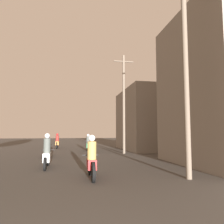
{
  "coord_description": "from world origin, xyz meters",
  "views": [
    {
      "loc": [
        0.68,
        -0.64,
        1.65
      ],
      "look_at": [
        4.06,
        17.04,
        3.31
      ],
      "focal_mm": 35.0,
      "sensor_mm": 36.0,
      "label": 1
    }
  ],
  "objects_px": {
    "motorcycle_white": "(47,154)",
    "motorcycle_orange": "(57,142)",
    "utility_pole_far": "(124,101)",
    "motorcycle_red": "(92,161)",
    "building_right_near": "(218,88)",
    "motorcycle_green": "(88,144)",
    "utility_pole_near": "(185,63)",
    "motorcycle_black": "(48,148)",
    "building_right_far": "(150,120)"
  },
  "relations": [
    {
      "from": "motorcycle_red",
      "to": "building_right_near",
      "type": "height_order",
      "value": "building_right_near"
    },
    {
      "from": "motorcycle_white",
      "to": "motorcycle_orange",
      "type": "relative_size",
      "value": 0.95
    },
    {
      "from": "motorcycle_red",
      "to": "motorcycle_green",
      "type": "relative_size",
      "value": 1.01
    },
    {
      "from": "utility_pole_far",
      "to": "motorcycle_red",
      "type": "bearing_deg",
      "value": -111.23
    },
    {
      "from": "utility_pole_near",
      "to": "motorcycle_black",
      "type": "bearing_deg",
      "value": 125.48
    },
    {
      "from": "motorcycle_red",
      "to": "motorcycle_white",
      "type": "xyz_separation_m",
      "value": [
        -1.82,
        2.67,
        0.01
      ]
    },
    {
      "from": "motorcycle_red",
      "to": "motorcycle_white",
      "type": "bearing_deg",
      "value": 132.2
    },
    {
      "from": "motorcycle_white",
      "to": "utility_pole_near",
      "type": "relative_size",
      "value": 0.25
    },
    {
      "from": "motorcycle_red",
      "to": "utility_pole_near",
      "type": "xyz_separation_m",
      "value": [
        3.38,
        -0.74,
        3.58
      ]
    },
    {
      "from": "motorcycle_black",
      "to": "building_right_far",
      "type": "bearing_deg",
      "value": 20.88
    },
    {
      "from": "motorcycle_white",
      "to": "utility_pole_far",
      "type": "xyz_separation_m",
      "value": [
        5.17,
        5.97,
        3.43
      ]
    },
    {
      "from": "motorcycle_white",
      "to": "utility_pole_near",
      "type": "xyz_separation_m",
      "value": [
        5.2,
        -3.41,
        3.56
      ]
    },
    {
      "from": "motorcycle_green",
      "to": "motorcycle_orange",
      "type": "height_order",
      "value": "motorcycle_orange"
    },
    {
      "from": "motorcycle_black",
      "to": "utility_pole_far",
      "type": "distance_m",
      "value": 6.74
    },
    {
      "from": "building_right_near",
      "to": "building_right_far",
      "type": "height_order",
      "value": "building_right_near"
    },
    {
      "from": "motorcycle_black",
      "to": "utility_pole_far",
      "type": "relative_size",
      "value": 0.26
    },
    {
      "from": "motorcycle_red",
      "to": "utility_pole_near",
      "type": "height_order",
      "value": "utility_pole_near"
    },
    {
      "from": "building_right_near",
      "to": "utility_pole_far",
      "type": "xyz_separation_m",
      "value": [
        -3.37,
        6.67,
        0.12
      ]
    },
    {
      "from": "motorcycle_green",
      "to": "utility_pole_far",
      "type": "relative_size",
      "value": 0.24
    },
    {
      "from": "building_right_near",
      "to": "motorcycle_red",
      "type": "bearing_deg",
      "value": -163.73
    },
    {
      "from": "motorcycle_orange",
      "to": "utility_pole_near",
      "type": "relative_size",
      "value": 0.27
    },
    {
      "from": "motorcycle_white",
      "to": "building_right_near",
      "type": "relative_size",
      "value": 0.26
    },
    {
      "from": "motorcycle_black",
      "to": "motorcycle_red",
      "type": "bearing_deg",
      "value": -80.09
    },
    {
      "from": "motorcycle_white",
      "to": "building_right_far",
      "type": "xyz_separation_m",
      "value": [
        8.52,
        9.24,
        2.19
      ]
    },
    {
      "from": "motorcycle_orange",
      "to": "motorcycle_black",
      "type": "bearing_deg",
      "value": -98.5
    },
    {
      "from": "motorcycle_black",
      "to": "utility_pole_near",
      "type": "relative_size",
      "value": 0.25
    },
    {
      "from": "motorcycle_white",
      "to": "building_right_near",
      "type": "xyz_separation_m",
      "value": [
        8.54,
        -0.71,
        3.31
      ]
    },
    {
      "from": "building_right_far",
      "to": "motorcycle_orange",
      "type": "bearing_deg",
      "value": 160.22
    },
    {
      "from": "building_right_near",
      "to": "utility_pole_far",
      "type": "distance_m",
      "value": 7.47
    },
    {
      "from": "motorcycle_red",
      "to": "building_right_far",
      "type": "distance_m",
      "value": 13.84
    },
    {
      "from": "building_right_far",
      "to": "motorcycle_red",
      "type": "bearing_deg",
      "value": -119.38
    },
    {
      "from": "motorcycle_red",
      "to": "building_right_far",
      "type": "xyz_separation_m",
      "value": [
        6.7,
        11.91,
        2.2
      ]
    },
    {
      "from": "motorcycle_orange",
      "to": "building_right_far",
      "type": "bearing_deg",
      "value": -27.04
    },
    {
      "from": "motorcycle_orange",
      "to": "utility_pole_far",
      "type": "distance_m",
      "value": 9.07
    },
    {
      "from": "motorcycle_green",
      "to": "building_right_near",
      "type": "xyz_separation_m",
      "value": [
        5.95,
        -9.21,
        3.35
      ]
    },
    {
      "from": "motorcycle_white",
      "to": "motorcycle_orange",
      "type": "height_order",
      "value": "motorcycle_white"
    },
    {
      "from": "motorcycle_green",
      "to": "utility_pole_far",
      "type": "bearing_deg",
      "value": -54.08
    },
    {
      "from": "motorcycle_white",
      "to": "motorcycle_green",
      "type": "xyz_separation_m",
      "value": [
        2.59,
        8.51,
        -0.04
      ]
    },
    {
      "from": "building_right_far",
      "to": "utility_pole_far",
      "type": "bearing_deg",
      "value": -135.65
    },
    {
      "from": "motorcycle_black",
      "to": "motorcycle_orange",
      "type": "relative_size",
      "value": 0.94
    },
    {
      "from": "motorcycle_red",
      "to": "building_right_far",
      "type": "bearing_deg",
      "value": 68.55
    },
    {
      "from": "motorcycle_green",
      "to": "motorcycle_orange",
      "type": "distance_m",
      "value": 4.79
    },
    {
      "from": "motorcycle_orange",
      "to": "utility_pole_near",
      "type": "distance_m",
      "value": 17.08
    },
    {
      "from": "motorcycle_orange",
      "to": "building_right_far",
      "type": "height_order",
      "value": "building_right_far"
    },
    {
      "from": "motorcycle_red",
      "to": "utility_pole_near",
      "type": "distance_m",
      "value": 4.97
    },
    {
      "from": "motorcycle_green",
      "to": "motorcycle_white",
      "type": "bearing_deg",
      "value": -116.45
    },
    {
      "from": "motorcycle_green",
      "to": "motorcycle_orange",
      "type": "bearing_deg",
      "value": 116.44
    },
    {
      "from": "motorcycle_orange",
      "to": "utility_pole_near",
      "type": "bearing_deg",
      "value": -78.31
    },
    {
      "from": "motorcycle_black",
      "to": "motorcycle_green",
      "type": "distance_m",
      "value": 5.05
    },
    {
      "from": "motorcycle_red",
      "to": "motorcycle_orange",
      "type": "distance_m",
      "value": 15.19
    }
  ]
}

